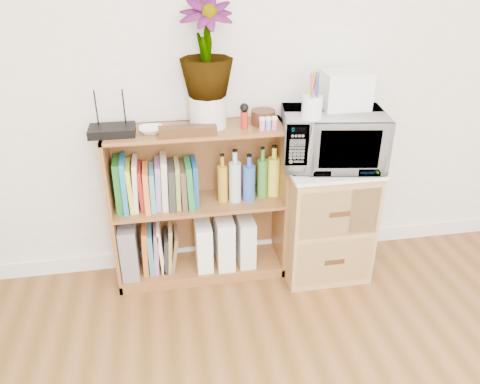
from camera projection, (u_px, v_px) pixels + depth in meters
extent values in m
cube|color=white|center=(252.00, 247.00, 3.11)|extent=(4.00, 0.02, 0.10)
cube|color=brown|center=(199.00, 205.00, 2.74)|extent=(1.00, 0.30, 0.95)
cube|color=#9E7542|center=(324.00, 219.00, 2.85)|extent=(0.50, 0.45, 0.70)
imported|color=white|center=(332.00, 139.00, 2.60)|extent=(0.61, 0.46, 0.31)
cylinder|color=white|center=(312.00, 107.00, 2.41)|extent=(0.11, 0.11, 0.12)
cube|color=white|center=(344.00, 89.00, 2.56)|extent=(0.25, 0.21, 0.20)
cube|color=black|center=(112.00, 131.00, 2.43)|extent=(0.24, 0.16, 0.04)
imported|color=white|center=(151.00, 130.00, 2.45)|extent=(0.13, 0.13, 0.03)
cylinder|color=silver|center=(208.00, 112.00, 2.51)|extent=(0.20, 0.20, 0.17)
imported|color=#3E7B31|center=(206.00, 48.00, 2.36)|extent=(0.28, 0.28, 0.49)
cube|color=#341D0E|center=(188.00, 131.00, 2.42)|extent=(0.30, 0.07, 0.05)
cylinder|color=#A11C13|center=(244.00, 120.00, 2.51)|extent=(0.04, 0.04, 0.09)
cylinder|color=#3D1C10|center=(263.00, 117.00, 2.57)|extent=(0.13, 0.13, 0.08)
cube|color=pink|center=(268.00, 125.00, 2.49)|extent=(0.11, 0.04, 0.06)
cube|color=slate|center=(129.00, 247.00, 2.78)|extent=(0.10, 0.26, 0.33)
cube|color=white|center=(203.00, 243.00, 2.85)|extent=(0.09, 0.24, 0.29)
cube|color=white|center=(224.00, 239.00, 2.86)|extent=(0.10, 0.26, 0.32)
cube|color=silver|center=(245.00, 238.00, 2.89)|extent=(0.10, 0.24, 0.31)
cube|color=#1E7122|center=(118.00, 185.00, 2.59)|extent=(0.04, 0.20, 0.29)
cube|color=#1C73AB|center=(125.00, 184.00, 2.60)|extent=(0.03, 0.20, 0.30)
cube|color=yellow|center=(130.00, 186.00, 2.61)|extent=(0.03, 0.20, 0.27)
cube|color=silver|center=(135.00, 184.00, 2.61)|extent=(0.04, 0.20, 0.29)
cube|color=maroon|center=(141.00, 188.00, 2.62)|extent=(0.03, 0.20, 0.24)
cube|color=orange|center=(147.00, 187.00, 2.63)|extent=(0.03, 0.20, 0.25)
cube|color=teal|center=(152.00, 187.00, 2.63)|extent=(0.03, 0.20, 0.23)
cube|color=#9B74AE|center=(158.00, 184.00, 2.63)|extent=(0.04, 0.20, 0.26)
cube|color=beige|center=(164.00, 181.00, 2.63)|extent=(0.04, 0.20, 0.30)
cube|color=#292929|center=(171.00, 185.00, 2.65)|extent=(0.04, 0.20, 0.25)
cube|color=#A0A74D|center=(177.00, 184.00, 2.65)|extent=(0.03, 0.20, 0.26)
cube|color=brown|center=(183.00, 184.00, 2.66)|extent=(0.03, 0.20, 0.24)
cube|color=#1F7433|center=(189.00, 182.00, 2.66)|extent=(0.04, 0.20, 0.26)
cube|color=#174A8F|center=(195.00, 183.00, 2.67)|extent=(0.03, 0.20, 0.25)
cylinder|color=#B68122|center=(222.00, 178.00, 2.68)|extent=(0.06, 0.06, 0.28)
cylinder|color=silver|center=(234.00, 175.00, 2.69)|extent=(0.07, 0.07, 0.31)
cylinder|color=blue|center=(248.00, 177.00, 2.71)|extent=(0.07, 0.07, 0.27)
cylinder|color=#388631|center=(262.00, 174.00, 2.72)|extent=(0.06, 0.06, 0.30)
cylinder|color=yellow|center=(274.00, 173.00, 2.73)|extent=(0.07, 0.07, 0.30)
cube|color=#C25A22|center=(145.00, 248.00, 2.81)|extent=(0.04, 0.19, 0.29)
cube|color=teal|center=(151.00, 249.00, 2.82)|extent=(0.03, 0.19, 0.27)
cube|color=#8D6598|center=(156.00, 248.00, 2.82)|extent=(0.04, 0.19, 0.27)
cube|color=#F9D3C1|center=(161.00, 246.00, 2.82)|extent=(0.04, 0.19, 0.30)
cube|color=black|center=(166.00, 250.00, 2.84)|extent=(0.04, 0.19, 0.23)
cube|color=olive|center=(170.00, 246.00, 2.83)|extent=(0.04, 0.19, 0.29)
cube|color=brown|center=(174.00, 249.00, 2.84)|extent=(0.06, 0.19, 0.24)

